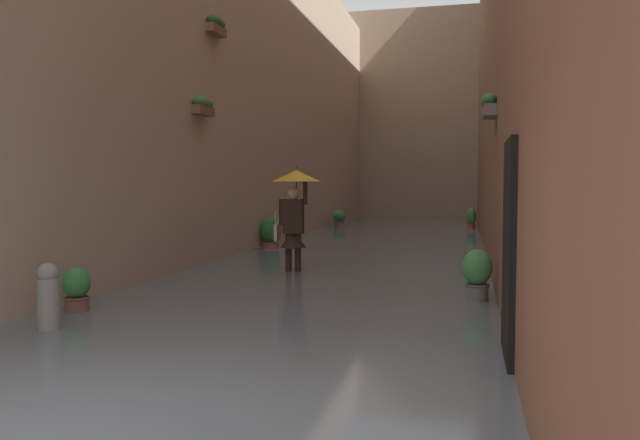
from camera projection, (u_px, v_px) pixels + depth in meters
name	position (u px, v px, depth m)	size (l,w,h in m)	color
ground_plane	(377.00, 249.00, 17.00)	(67.52, 67.52, 0.00)	slate
flood_water	(377.00, 247.00, 17.00)	(6.49, 33.01, 0.15)	slate
building_facade_right	(246.00, 82.00, 17.60)	(2.04, 31.01, 9.35)	tan
building_facade_far	(419.00, 117.00, 30.69)	(9.29, 1.80, 10.22)	gray
person_wading	(294.00, 202.00, 11.64)	(0.92, 0.92, 2.12)	#4C4233
potted_plant_far_left	(471.00, 219.00, 22.72)	(0.38, 0.38, 0.93)	brown
potted_plant_near_right	(339.00, 219.00, 23.93)	(0.51, 0.51, 0.79)	#66605B
potted_plant_near_left	(477.00, 276.00, 8.75)	(0.42, 0.42, 0.87)	#66605B
potted_plant_mid_right	(77.00, 293.00, 8.00)	(0.35, 0.35, 0.71)	brown
potted_plant_far_right	(271.00, 234.00, 16.21)	(0.55, 0.55, 0.92)	#9E563D
mooring_bollard	(49.00, 303.00, 6.98)	(0.26, 0.26, 0.90)	gray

